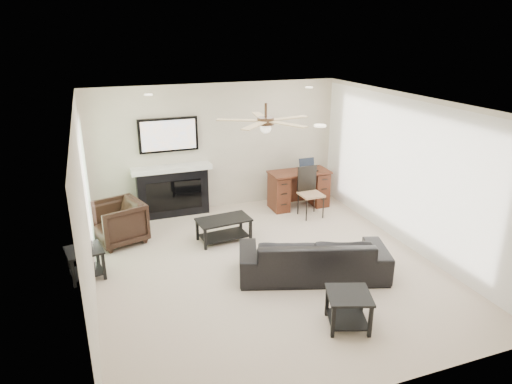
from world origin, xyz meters
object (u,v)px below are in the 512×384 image
(desk, at_px, (299,189))
(fireplace_unit, at_px, (172,168))
(sofa, at_px, (313,256))
(coffee_table, at_px, (224,230))
(armchair, at_px, (118,222))

(desk, bearing_deg, fireplace_unit, 170.17)
(sofa, xyz_separation_m, fireplace_unit, (-1.50, 3.04, 0.64))
(sofa, height_order, fireplace_unit, fireplace_unit)
(sofa, height_order, coffee_table, sofa)
(armchair, height_order, fireplace_unit, fireplace_unit)
(sofa, height_order, desk, desk)
(sofa, bearing_deg, fireplace_unit, -45.71)
(coffee_table, distance_m, fireplace_unit, 1.73)
(armchair, relative_size, fireplace_unit, 0.42)
(armchair, bearing_deg, desk, 80.00)
(sofa, height_order, armchair, armchair)
(coffee_table, bearing_deg, armchair, 156.86)
(coffee_table, height_order, fireplace_unit, fireplace_unit)
(fireplace_unit, relative_size, desk, 1.57)
(armchair, relative_size, desk, 0.66)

